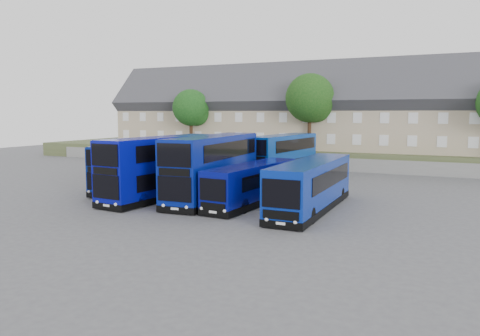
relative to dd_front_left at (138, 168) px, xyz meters
name	(u,v)px	position (x,y,z in m)	size (l,w,h in m)	color
ground	(179,204)	(6.49, -3.74, -1.93)	(120.00, 120.00, 0.00)	#4E4E53
retaining_wall	(289,162)	(6.49, 20.26, -1.18)	(70.00, 0.40, 1.50)	slate
earth_bank	(313,153)	(6.49, 30.26, -0.93)	(80.00, 20.00, 2.00)	#46502D
terrace_row	(283,113)	(3.49, 26.26, 4.66)	(48.00, 10.40, 11.20)	tan
dd_front_left	(138,168)	(0.00, 0.00, 0.00)	(2.48, 9.98, 3.94)	navy
dd_front_mid	(162,168)	(3.93, -2.13, 0.37)	(3.71, 11.99, 4.69)	#080D99
dd_front_right	(213,168)	(7.77, -0.96, 0.43)	(3.57, 12.24, 4.80)	navy
dd_rear_left	(217,158)	(2.69, 9.28, 0.09)	(2.49, 10.43, 4.13)	navy
dd_rear_right	(283,158)	(9.04, 11.02, 0.22)	(3.66, 11.22, 4.38)	#073791
coach_east_a	(252,185)	(11.26, -1.51, -0.51)	(3.01, 10.77, 2.91)	#060D7E
coach_east_b	(311,186)	(15.73, -1.75, -0.29)	(2.69, 12.31, 3.36)	#08279E
tree_west	(192,109)	(-7.36, 21.35, 5.12)	(4.80, 4.80, 7.65)	#382314
tree_mid	(311,100)	(8.64, 21.85, 6.13)	(5.76, 5.76, 9.18)	#382314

